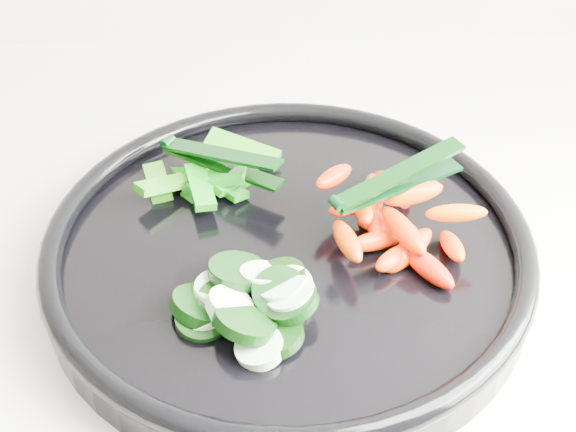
{
  "coord_description": "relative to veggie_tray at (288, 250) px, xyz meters",
  "views": [
    {
      "loc": [
        0.67,
        1.17,
        1.37
      ],
      "look_at": [
        0.68,
        1.62,
        0.99
      ],
      "focal_mm": 50.0,
      "sensor_mm": 36.0,
      "label": 1
    }
  ],
  "objects": [
    {
      "name": "veggie_tray",
      "position": [
        0.0,
        0.0,
        0.0
      ],
      "size": [
        0.43,
        0.43,
        0.04
      ],
      "color": "black",
      "rests_on": "counter"
    },
    {
      "name": "tong_carrot",
      "position": [
        0.08,
        0.02,
        0.05
      ],
      "size": [
        0.11,
        0.07,
        0.02
      ],
      "color": "black",
      "rests_on": "carrot_pile"
    },
    {
      "name": "tong_pepper",
      "position": [
        -0.06,
        0.08,
        0.03
      ],
      "size": [
        0.1,
        0.07,
        0.02
      ],
      "color": "black",
      "rests_on": "pepper_pile"
    },
    {
      "name": "pepper_pile",
      "position": [
        -0.06,
        0.08,
        0.01
      ],
      "size": [
        0.12,
        0.1,
        0.04
      ],
      "color": "#09680A",
      "rests_on": "veggie_tray"
    },
    {
      "name": "cucumber_pile",
      "position": [
        -0.03,
        -0.07,
        0.01
      ],
      "size": [
        0.12,
        0.12,
        0.04
      ],
      "color": "black",
      "rests_on": "veggie_tray"
    },
    {
      "name": "carrot_pile",
      "position": [
        0.08,
        0.01,
        0.02
      ],
      "size": [
        0.13,
        0.15,
        0.05
      ],
      "color": "#FA3B00",
      "rests_on": "veggie_tray"
    }
  ]
}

